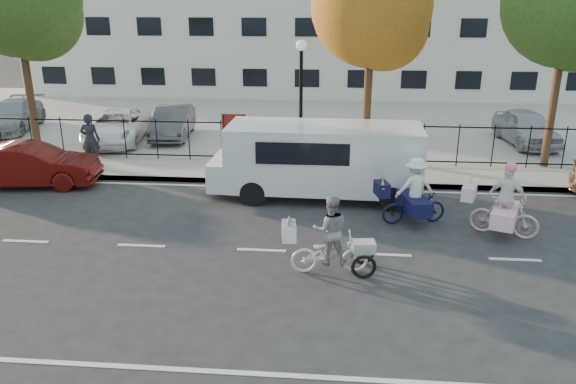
# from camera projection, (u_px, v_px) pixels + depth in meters

# --- Properties ---
(ground) EXTENTS (120.00, 120.00, 0.00)m
(ground) POSITION_uv_depth(u_px,v_px,m) (261.00, 250.00, 13.64)
(ground) COLOR #333334
(road_markings) EXTENTS (60.00, 9.52, 0.01)m
(road_markings) POSITION_uv_depth(u_px,v_px,m) (261.00, 250.00, 13.64)
(road_markings) COLOR silver
(road_markings) RESTS_ON ground
(curb) EXTENTS (60.00, 0.10, 0.15)m
(curb) POSITION_uv_depth(u_px,v_px,m) (282.00, 182.00, 18.36)
(curb) COLOR #A8A399
(curb) RESTS_ON ground
(sidewalk) EXTENTS (60.00, 2.20, 0.15)m
(sidewalk) POSITION_uv_depth(u_px,v_px,m) (285.00, 173.00, 19.35)
(sidewalk) COLOR #A8A399
(sidewalk) RESTS_ON ground
(parking_lot) EXTENTS (60.00, 15.60, 0.15)m
(parking_lot) POSITION_uv_depth(u_px,v_px,m) (301.00, 119.00, 27.72)
(parking_lot) COLOR #A8A399
(parking_lot) RESTS_ON ground
(iron_fence) EXTENTS (58.00, 0.06, 1.50)m
(iron_fence) POSITION_uv_depth(u_px,v_px,m) (287.00, 142.00, 20.11)
(iron_fence) COLOR black
(iron_fence) RESTS_ON sidewalk
(building) EXTENTS (34.00, 10.00, 6.00)m
(building) POSITION_uv_depth(u_px,v_px,m) (312.00, 42.00, 36.15)
(building) COLOR silver
(building) RESTS_ON ground
(lamppost) EXTENTS (0.36, 0.36, 4.33)m
(lamppost) POSITION_uv_depth(u_px,v_px,m) (301.00, 81.00, 18.96)
(lamppost) COLOR black
(lamppost) RESTS_ON sidewalk
(street_sign) EXTENTS (0.85, 0.06, 1.80)m
(street_sign) POSITION_uv_depth(u_px,v_px,m) (234.00, 129.00, 19.71)
(street_sign) COLOR black
(street_sign) RESTS_ON sidewalk
(zebra_trike) EXTENTS (2.11, 0.92, 1.80)m
(zebra_trike) POSITION_uv_depth(u_px,v_px,m) (330.00, 243.00, 12.35)
(zebra_trike) COLOR white
(zebra_trike) RESTS_ON ground
(unicorn_bike) EXTENTS (1.99, 1.45, 1.98)m
(unicorn_bike) POSITION_uv_depth(u_px,v_px,m) (504.00, 209.00, 14.26)
(unicorn_bike) COLOR beige
(unicorn_bike) RESTS_ON ground
(bull_bike) EXTENTS (2.03, 1.42, 1.84)m
(bull_bike) POSITION_uv_depth(u_px,v_px,m) (413.00, 197.00, 15.05)
(bull_bike) COLOR #0F1034
(bull_bike) RESTS_ON ground
(white_van) EXTENTS (6.33, 2.28, 2.23)m
(white_van) POSITION_uv_depth(u_px,v_px,m) (320.00, 158.00, 16.86)
(white_van) COLOR white
(white_van) RESTS_ON ground
(red_sedan) EXTENTS (4.39, 2.02, 1.39)m
(red_sedan) POSITION_uv_depth(u_px,v_px,m) (30.00, 165.00, 18.03)
(red_sedan) COLOR #560D09
(red_sedan) RESTS_ON ground
(pedestrian) EXTENTS (0.70, 0.48, 1.83)m
(pedestrian) POSITION_uv_depth(u_px,v_px,m) (90.00, 139.00, 19.76)
(pedestrian) COLOR black
(pedestrian) RESTS_ON sidewalk
(lot_car_a) EXTENTS (2.51, 4.69, 1.29)m
(lot_car_a) POSITION_uv_depth(u_px,v_px,m) (12.00, 116.00, 25.01)
(lot_car_a) COLOR #93979A
(lot_car_a) RESTS_ON parking_lot
(lot_car_b) EXTENTS (2.66, 4.80, 1.27)m
(lot_car_b) POSITION_uv_depth(u_px,v_px,m) (117.00, 127.00, 22.95)
(lot_car_b) COLOR white
(lot_car_b) RESTS_ON parking_lot
(lot_car_c) EXTENTS (1.74, 4.06, 1.30)m
(lot_car_c) POSITION_uv_depth(u_px,v_px,m) (173.00, 122.00, 23.70)
(lot_car_c) COLOR #494A50
(lot_car_c) RESTS_ON parking_lot
(lot_car_d) EXTENTS (2.03, 4.18, 1.38)m
(lot_car_d) POSITION_uv_depth(u_px,v_px,m) (526.00, 127.00, 22.60)
(lot_car_d) COLOR #B0B1B8
(lot_car_d) RESTS_ON parking_lot
(tree_mid) EXTENTS (4.15, 4.15, 7.60)m
(tree_mid) POSITION_uv_depth(u_px,v_px,m) (376.00, 12.00, 19.10)
(tree_mid) COLOR #442D1D
(tree_mid) RESTS_ON ground
(tree_east) EXTENTS (4.26, 4.26, 7.82)m
(tree_east) POSITION_uv_depth(u_px,v_px,m) (572.00, 8.00, 18.18)
(tree_east) COLOR #442D1D
(tree_east) RESTS_ON ground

